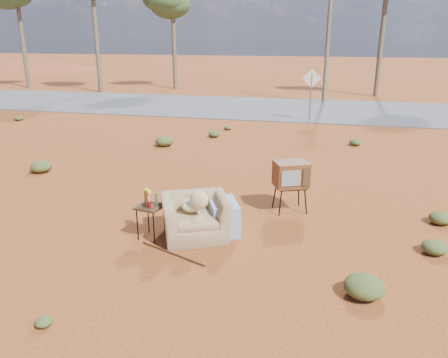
# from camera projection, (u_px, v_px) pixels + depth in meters

# --- Properties ---
(ground) EXTENTS (140.00, 140.00, 0.00)m
(ground) POSITION_uv_depth(u_px,v_px,m) (194.00, 240.00, 7.88)
(ground) COLOR #97491E
(ground) RESTS_ON ground
(highway) EXTENTS (140.00, 7.00, 0.04)m
(highway) POSITION_uv_depth(u_px,v_px,m) (281.00, 108.00, 21.73)
(highway) COLOR #565659
(highway) RESTS_ON ground
(dirt_mound) EXTENTS (26.00, 18.00, 2.00)m
(dirt_mound) POSITION_uv_depth(u_px,v_px,m) (15.00, 70.00, 45.78)
(dirt_mound) COLOR brown
(dirt_mound) RESTS_ON ground
(armchair) EXTENTS (1.53, 1.36, 1.03)m
(armchair) POSITION_uv_depth(u_px,v_px,m) (200.00, 211.00, 7.92)
(armchair) COLOR #8E714D
(armchair) RESTS_ON ground
(tv_unit) EXTENTS (0.81, 0.74, 1.07)m
(tv_unit) POSITION_uv_depth(u_px,v_px,m) (291.00, 175.00, 8.95)
(tv_unit) COLOR black
(tv_unit) RESTS_ON ground
(side_table) EXTENTS (0.51, 0.51, 0.89)m
(side_table) POSITION_uv_depth(u_px,v_px,m) (149.00, 204.00, 7.81)
(side_table) COLOR #372314
(side_table) RESTS_ON ground
(rusty_bar) EXTENTS (1.30, 0.58, 0.04)m
(rusty_bar) POSITION_uv_depth(u_px,v_px,m) (173.00, 253.00, 7.37)
(rusty_bar) COLOR #492513
(rusty_bar) RESTS_ON ground
(road_sign) EXTENTS (0.78, 0.06, 2.19)m
(road_sign) POSITION_uv_depth(u_px,v_px,m) (311.00, 86.00, 18.17)
(road_sign) COLOR brown
(road_sign) RESTS_ON ground
(eucalyptus_near_left) EXTENTS (3.20, 3.20, 6.60)m
(eucalyptus_near_left) POSITION_uv_depth(u_px,v_px,m) (173.00, 3.00, 28.22)
(eucalyptus_near_left) COLOR brown
(eucalyptus_near_left) RESTS_ON ground
(utility_pole_center) EXTENTS (1.40, 0.20, 8.00)m
(utility_pole_center) POSITION_uv_depth(u_px,v_px,m) (329.00, 22.00, 22.31)
(utility_pole_center) COLOR brown
(utility_pole_center) RESTS_ON ground
(scrub_patch) EXTENTS (17.49, 8.07, 0.33)m
(scrub_patch) POSITION_uv_depth(u_px,v_px,m) (211.00, 163.00, 12.09)
(scrub_patch) COLOR #4A5927
(scrub_patch) RESTS_ON ground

